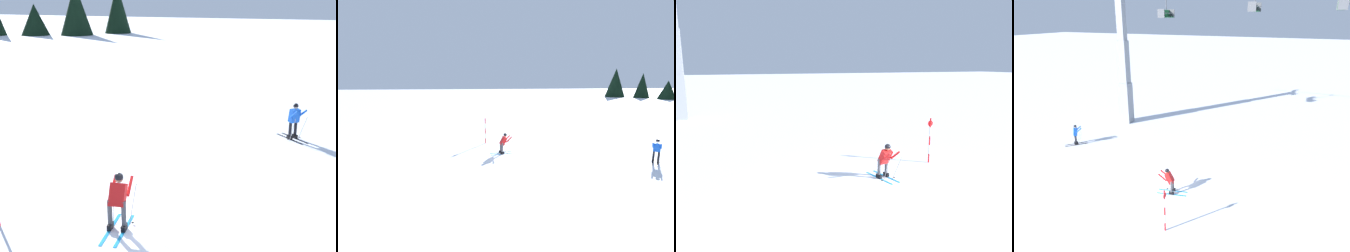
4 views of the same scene
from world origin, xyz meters
TOP-DOWN VIEW (x-y plane):
  - ground_plane at (0.00, 0.00)m, footprint 260.00×260.00m
  - skier_carving_main at (0.99, -0.77)m, footprint 1.76×0.89m
  - lift_tower_near at (-7.88, 8.61)m, footprint 0.92×2.85m
  - chairlift_seat_nearest at (-3.69, 8.61)m, footprint 0.61×1.89m
  - chairlift_seat_second at (3.18, 8.61)m, footprint 0.61×2.01m
  - chairlift_seat_middle at (8.66, 8.61)m, footprint 0.61×1.73m
  - trail_marker_pole at (2.18, -3.77)m, footprint 0.07×0.28m
  - skier_distant_uphill at (-8.65, 2.54)m, footprint 1.41×1.48m

SIDE VIEW (x-z plane):
  - ground_plane at x=0.00m, z-range 0.00..0.00m
  - skier_carving_main at x=0.99m, z-range 0.05..1.68m
  - skier_distant_uphill at x=-8.65m, z-range 0.10..1.73m
  - trail_marker_pole at x=2.18m, z-range 0.08..2.25m
  - lift_tower_near at x=-7.88m, z-range -1.05..10.70m
  - chairlift_seat_nearest at x=-3.69m, z-range 8.50..10.83m
  - chairlift_seat_second at x=3.18m, z-range 9.09..11.00m
  - chairlift_seat_middle at x=8.66m, z-range 9.22..11.05m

